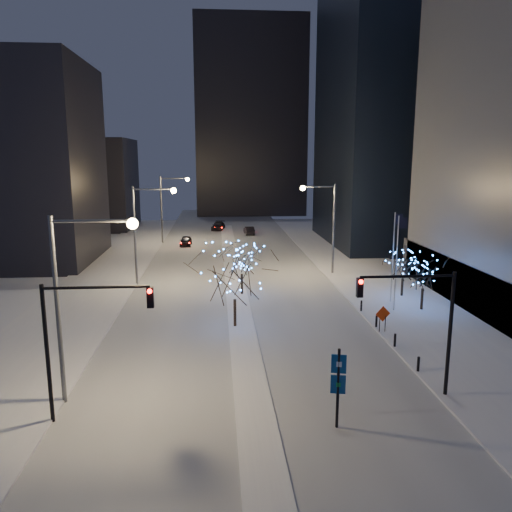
{
  "coord_description": "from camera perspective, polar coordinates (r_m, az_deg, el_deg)",
  "views": [
    {
      "loc": [
        -1.78,
        -23.28,
        12.85
      ],
      "look_at": [
        1.34,
        15.96,
        5.0
      ],
      "focal_mm": 35.0,
      "sensor_mm": 36.0,
      "label": 1
    }
  ],
  "objects": [
    {
      "name": "filler_west_far",
      "position": [
        96.5,
        -19.26,
        7.77
      ],
      "size": [
        18.0,
        16.0,
        16.0
      ],
      "primitive_type": "cube",
      "color": "black",
      "rests_on": "ground"
    },
    {
      "name": "car_far",
      "position": [
        89.41,
        -4.33,
        3.44
      ],
      "size": [
        2.78,
        5.15,
        1.42
      ],
      "primitive_type": "imported",
      "rotation": [
        0.0,
        0.0,
        -0.17
      ],
      "color": "black",
      "rests_on": "ground"
    },
    {
      "name": "holiday_tree_plaza_far",
      "position": [
        47.9,
        16.49,
        -1.01
      ],
      "size": [
        4.49,
        4.49,
        4.45
      ],
      "color": "black",
      "rests_on": "east_sidewalk"
    },
    {
      "name": "road",
      "position": [
        59.71,
        -2.73,
        -1.15
      ],
      "size": [
        20.0,
        130.0,
        0.02
      ],
      "primitive_type": "cube",
      "color": "#B6BDC6",
      "rests_on": "ground"
    },
    {
      "name": "east_sidewalk",
      "position": [
        48.15,
        16.09,
        -4.56
      ],
      "size": [
        10.0,
        90.0,
        0.15
      ],
      "primitive_type": "cube",
      "color": "silver",
      "rests_on": "ground"
    },
    {
      "name": "traffic_signal_west",
      "position": [
        25.53,
        -19.6,
        -7.88
      ],
      "size": [
        5.26,
        0.43,
        7.0
      ],
      "color": "black",
      "rests_on": "ground"
    },
    {
      "name": "holiday_tree_median_near",
      "position": [
        37.41,
        -2.46,
        -2.02
      ],
      "size": [
        5.36,
        5.36,
        6.51
      ],
      "color": "black",
      "rests_on": "median"
    },
    {
      "name": "street_lamp_w_mid",
      "position": [
        51.18,
        -12.58,
        3.88
      ],
      "size": [
        4.4,
        0.56,
        10.0
      ],
      "color": "#595E66",
      "rests_on": "ground"
    },
    {
      "name": "wayfinding_sign",
      "position": [
        24.65,
        9.38,
        -13.79
      ],
      "size": [
        0.72,
        0.25,
        4.02
      ],
      "rotation": [
        0.0,
        0.0,
        -0.22
      ],
      "color": "black",
      "rests_on": "ground"
    },
    {
      "name": "bollards",
      "position": [
        37.43,
        14.55,
        -8.2
      ],
      "size": [
        0.16,
        12.16,
        0.9
      ],
      "color": "black",
      "rests_on": "east_sidewalk"
    },
    {
      "name": "street_lamp_w_far",
      "position": [
        75.89,
        -10.0,
        6.31
      ],
      "size": [
        4.4,
        0.56,
        10.0
      ],
      "color": "#595E66",
      "rests_on": "ground"
    },
    {
      "name": "ground",
      "position": [
        26.65,
        -0.15,
        -17.55
      ],
      "size": [
        160.0,
        160.0,
        0.0
      ],
      "primitive_type": "plane",
      "color": "silver",
      "rests_on": "ground"
    },
    {
      "name": "street_lamp_w_near",
      "position": [
        27.03,
        -19.78,
        -2.99
      ],
      "size": [
        4.4,
        0.56,
        10.0
      ],
      "color": "#595E66",
      "rests_on": "ground"
    },
    {
      "name": "west_sidewalk",
      "position": [
        46.75,
        -19.59,
        -5.25
      ],
      "size": [
        8.0,
        90.0,
        0.15
      ],
      "primitive_type": "cube",
      "color": "silver",
      "rests_on": "ground"
    },
    {
      "name": "flagpoles",
      "position": [
        44.01,
        15.67,
        0.31
      ],
      "size": [
        1.35,
        2.6,
        8.0
      ],
      "color": "silver",
      "rests_on": "east_sidewalk"
    },
    {
      "name": "car_near",
      "position": [
        74.24,
        -8.02,
        1.73
      ],
      "size": [
        1.75,
        4.02,
        1.35
      ],
      "primitive_type": "imported",
      "rotation": [
        0.0,
        0.0,
        -0.04
      ],
      "color": "black",
      "rests_on": "ground"
    },
    {
      "name": "construction_sign",
      "position": [
        38.06,
        14.29,
        -6.69
      ],
      "size": [
        1.18,
        0.28,
        1.97
      ],
      "rotation": [
        0.0,
        0.0,
        0.2
      ],
      "color": "black",
      "rests_on": "east_sidewalk"
    },
    {
      "name": "horizon_block",
      "position": [
        115.83,
        -0.71,
        15.31
      ],
      "size": [
        24.0,
        14.0,
        42.0
      ],
      "primitive_type": "cube",
      "color": "black",
      "rests_on": "ground"
    },
    {
      "name": "traffic_signal_east",
      "position": [
        27.75,
        18.53,
        -6.28
      ],
      "size": [
        5.26,
        0.43,
        7.0
      ],
      "color": "black",
      "rests_on": "ground"
    },
    {
      "name": "car_mid",
      "position": [
        84.03,
        -0.79,
        2.94
      ],
      "size": [
        1.73,
        4.16,
        1.34
      ],
      "primitive_type": "imported",
      "rotation": [
        0.0,
        0.0,
        3.22
      ],
      "color": "black",
      "rests_on": "ground"
    },
    {
      "name": "street_lamp_east",
      "position": [
        54.96,
        7.98,
        4.48
      ],
      "size": [
        3.9,
        0.56,
        10.0
      ],
      "color": "#595E66",
      "rests_on": "ground"
    },
    {
      "name": "holiday_tree_median_far",
      "position": [
        46.47,
        -1.64,
        -0.42
      ],
      "size": [
        4.6,
        4.6,
        4.92
      ],
      "color": "black",
      "rests_on": "median"
    },
    {
      "name": "holiday_tree_plaza_near",
      "position": [
        44.01,
        18.62,
        -1.85
      ],
      "size": [
        3.72,
        3.72,
        4.77
      ],
      "color": "black",
      "rests_on": "east_sidewalk"
    },
    {
      "name": "median",
      "position": [
        54.82,
        -2.56,
        -2.21
      ],
      "size": [
        2.0,
        80.0,
        0.15
      ],
      "primitive_type": "cube",
      "color": "silver",
      "rests_on": "ground"
    }
  ]
}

